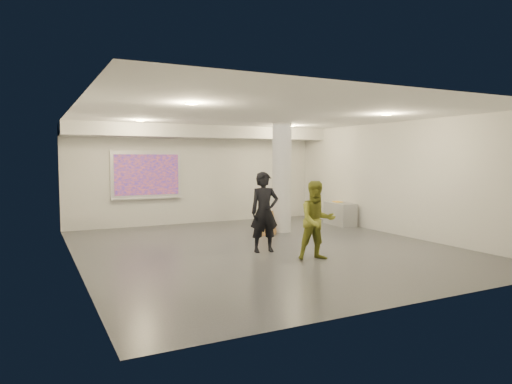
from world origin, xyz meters
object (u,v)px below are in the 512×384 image
credenza (340,214)px  woman (264,212)px  column (282,178)px  man (317,221)px  projection_screen (147,175)px

credenza → woman: bearing=-141.9°
column → man: 3.61m
woman → man: size_ratio=1.10×
projection_screen → man: (1.98, -6.01, -0.73)m
projection_screen → column: bearing=-40.6°
woman → man: 1.30m
projection_screen → woman: bearing=-73.9°
column → woman: size_ratio=1.72×
column → woman: bearing=-127.6°
projection_screen → woman: 5.09m
column → credenza: size_ratio=2.56×
column → woman: column is taller
man → projection_screen: bearing=120.7°
projection_screen → credenza: projection_screen is taller
projection_screen → man: bearing=-71.8°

